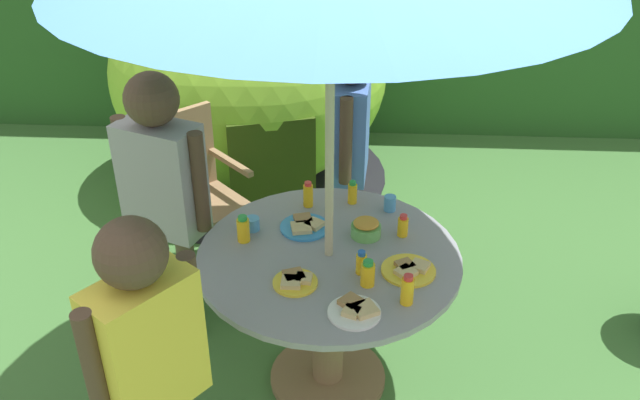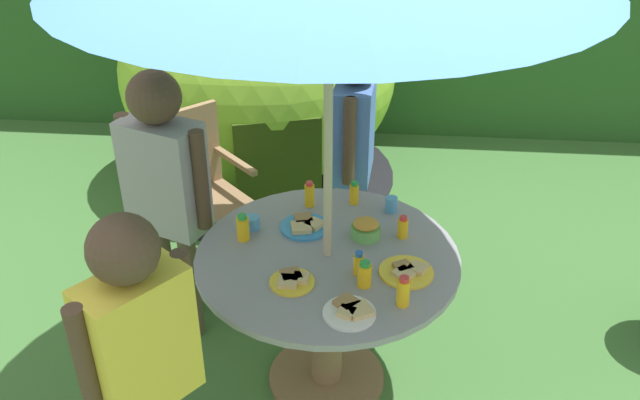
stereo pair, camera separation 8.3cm
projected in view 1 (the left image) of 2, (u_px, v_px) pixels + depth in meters
name	position (u px, v px, depth m)	size (l,w,h in m)	color
ground_plane	(328.00, 380.00, 3.30)	(10.00, 10.00, 0.02)	#3D6B33
hedge_backdrop	(346.00, 0.00, 5.49)	(9.00, 0.70, 2.03)	#285623
garden_table	(328.00, 293.00, 3.03)	(1.14, 1.14, 0.74)	brown
wooden_chair	(188.00, 189.00, 3.77)	(0.64, 0.64, 0.98)	#93704C
dome_tent	(250.00, 74.00, 4.67)	(2.41, 2.41, 1.59)	#8CC633
child_in_blue_shirt	(349.00, 130.00, 3.65)	(0.24, 0.47, 1.39)	brown
child_in_grey_shirt	(162.00, 179.00, 3.13)	(0.45, 0.33, 1.43)	brown
child_in_yellow_shirt	(147.00, 345.00, 2.26)	(0.37, 0.40, 1.36)	brown
snack_bowl	(366.00, 228.00, 3.02)	(0.14, 0.14, 0.08)	#66B259
plate_center_back	(305.00, 226.00, 3.08)	(0.23, 0.23, 0.03)	#338CD8
plate_back_edge	(295.00, 281.00, 2.73)	(0.18, 0.18, 0.03)	yellow
plate_mid_right	(409.00, 270.00, 2.80)	(0.23, 0.23, 0.03)	yellow
plate_near_right	(355.00, 310.00, 2.58)	(0.21, 0.21, 0.03)	white
juice_bottle_near_left	(361.00, 263.00, 2.78)	(0.04, 0.04, 0.11)	yellow
juice_bottle_far_left	(352.00, 193.00, 3.26)	(0.04, 0.04, 0.12)	yellow
juice_bottle_far_right	(243.00, 229.00, 2.97)	(0.06, 0.06, 0.13)	yellow
juice_bottle_center_front	(308.00, 195.00, 3.23)	(0.05, 0.05, 0.13)	yellow
juice_bottle_mid_left	(403.00, 226.00, 3.02)	(0.05, 0.05, 0.11)	yellow
juice_bottle_front_edge	(368.00, 274.00, 2.71)	(0.06, 0.06, 0.12)	yellow
juice_bottle_spot_a	(407.00, 290.00, 2.60)	(0.05, 0.05, 0.13)	yellow
cup_near	(252.00, 224.00, 3.07)	(0.07, 0.07, 0.06)	#4C99D8
cup_far	(390.00, 203.00, 3.21)	(0.06, 0.06, 0.07)	#4C99D8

